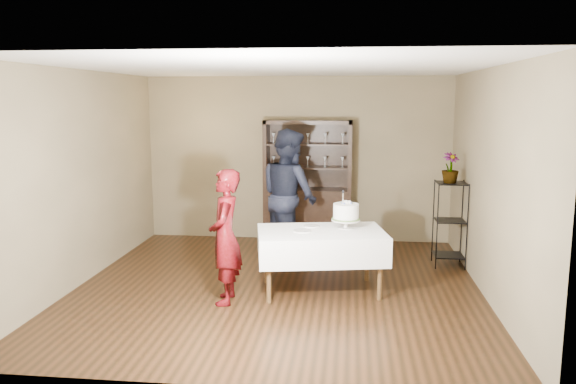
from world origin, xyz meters
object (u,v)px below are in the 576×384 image
man (289,196)px  china_hutch (308,203)px  plant_etagere (450,220)px  potted_plant (450,168)px  cake (346,213)px  woman (225,237)px  cake_table (321,245)px

man → china_hutch: bearing=-46.8°
plant_etagere → potted_plant: bearing=-131.9°
man → potted_plant: bearing=-127.5°
china_hutch → cake: size_ratio=4.14×
plant_etagere → potted_plant: 0.75m
potted_plant → plant_etagere: bearing=48.1°
china_hutch → potted_plant: (2.05, -1.09, 0.73)m
china_hutch → potted_plant: size_ratio=4.77×
woman → man: man is taller
china_hutch → cake: (0.64, -2.17, 0.29)m
plant_etagere → cake: size_ratio=2.48×
china_hutch → plant_etagere: size_ratio=1.67×
plant_etagere → cake: (-1.44, -1.11, 0.30)m
potted_plant → cake: bearing=-142.6°
cake → potted_plant: potted_plant is taller
cake_table → cake: bearing=29.3°
china_hutch → potted_plant: china_hutch is taller
china_hutch → cake: 2.28m
cake_table → potted_plant: 2.26m
cake_table → man: bearing=112.7°
cake_table → man: 1.43m
china_hutch → cake: bearing=-73.6°
plant_etagere → woman: 3.32m
potted_plant → cake_table: bearing=-143.9°
china_hutch → man: bearing=-100.1°
china_hutch → man: size_ratio=1.04×
man → cake: 1.38m
man → potted_plant: size_ratio=4.58×
cake_table → potted_plant: size_ratio=3.97×
china_hutch → cake_table: size_ratio=1.20×
woman → cake: size_ratio=3.22×
plant_etagere → cake_table: plant_etagere is taller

